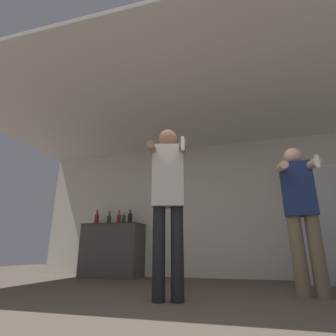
# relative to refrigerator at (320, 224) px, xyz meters

# --- Properties ---
(ground_plane) EXTENTS (14.00, 14.00, 0.00)m
(ground_plane) POSITION_rel_refrigerator_xyz_m (-1.81, -2.82, -0.88)
(ground_plane) COLOR #4C4238
(wall_back) EXTENTS (7.00, 0.06, 2.55)m
(wall_back) POSITION_rel_refrigerator_xyz_m (-1.81, 0.37, 0.39)
(wall_back) COLOR beige
(wall_back) RESTS_ON ground_plane
(ceiling_slab) EXTENTS (7.00, 3.68, 0.05)m
(ceiling_slab) POSITION_rel_refrigerator_xyz_m (-1.81, -1.24, 1.69)
(ceiling_slab) COLOR silver
(ceiling_slab) RESTS_ON wall_back
(refrigerator) EXTENTS (0.71, 0.71, 1.76)m
(refrigerator) POSITION_rel_refrigerator_xyz_m (0.00, 0.00, 0.00)
(refrigerator) COLOR silver
(refrigerator) RESTS_ON ground_plane
(counter) EXTENTS (1.14, 0.61, 0.97)m
(counter) POSITION_rel_refrigerator_xyz_m (-3.63, 0.05, -0.40)
(counter) COLOR #47423D
(counter) RESTS_ON ground_plane
(bottle_dark_rum) EXTENTS (0.09, 0.09, 0.29)m
(bottle_dark_rum) POSITION_rel_refrigerator_xyz_m (-3.32, 0.11, 0.20)
(bottle_dark_rum) COLOR black
(bottle_dark_rum) RESTS_ON counter
(bottle_short_whiskey) EXTENTS (0.07, 0.07, 0.24)m
(bottle_short_whiskey) POSITION_rel_refrigerator_xyz_m (-3.46, 0.11, 0.18)
(bottle_short_whiskey) COLOR #194723
(bottle_short_whiskey) RESTS_ON counter
(bottle_tall_gin) EXTENTS (0.08, 0.08, 0.29)m
(bottle_tall_gin) POSITION_rel_refrigerator_xyz_m (-3.56, 0.11, 0.19)
(bottle_tall_gin) COLOR maroon
(bottle_tall_gin) RESTS_ON counter
(bottle_clear_vodka) EXTENTS (0.09, 0.09, 0.33)m
(bottle_clear_vodka) POSITION_rel_refrigerator_xyz_m (-4.06, 0.11, 0.21)
(bottle_clear_vodka) COLOR maroon
(bottle_clear_vodka) RESTS_ON counter
(bottle_brown_liquor) EXTENTS (0.08, 0.08, 0.28)m
(bottle_brown_liquor) POSITION_rel_refrigerator_xyz_m (-3.78, 0.11, 0.19)
(bottle_brown_liquor) COLOR #194723
(bottle_brown_liquor) RESTS_ON counter
(person_woman_foreground) EXTENTS (0.46, 0.54, 1.79)m
(person_woman_foreground) POSITION_rel_refrigerator_xyz_m (-1.94, -2.10, 0.15)
(person_woman_foreground) COLOR black
(person_woman_foreground) RESTS_ON ground_plane
(person_man_side) EXTENTS (0.42, 0.51, 1.66)m
(person_man_side) POSITION_rel_refrigerator_xyz_m (-0.55, -1.46, 0.03)
(person_man_side) COLOR #75664C
(person_man_side) RESTS_ON ground_plane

